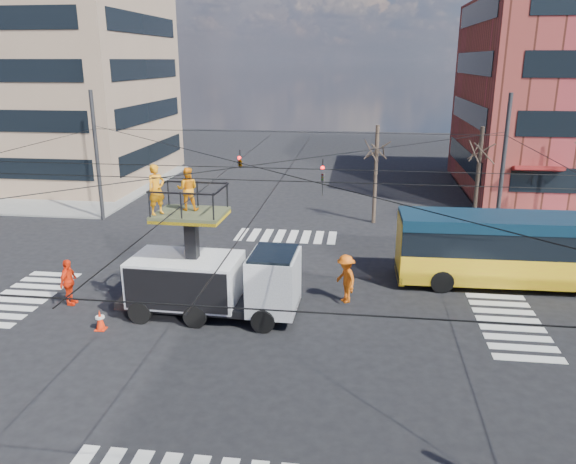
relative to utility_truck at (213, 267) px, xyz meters
The scene contains 11 objects.
ground 2.54m from the utility_truck, 23.34° to the left, with size 120.00×120.00×0.00m, color black.
sidewalk_nw 29.22m from the utility_truck, 132.12° to the left, with size 18.00×18.00×0.12m, color slate.
crosswalks 2.53m from the utility_truck, 23.34° to the left, with size 22.40×22.40×0.02m, color silver, non-canonical shape.
overhead_network 2.87m from the utility_truck, 36.77° to the left, with size 24.24×24.24×8.00m.
tree_a 15.75m from the utility_truck, 65.46° to the left, with size 2.00×2.00×6.00m.
tree_b 19.01m from the utility_truck, 48.61° to the left, with size 2.00×2.00×6.00m.
utility_truck is the anchor object (origin of this frame).
city_bus 14.25m from the utility_truck, 19.45° to the left, with size 12.26×2.87×3.20m.
traffic_cone 4.60m from the utility_truck, 154.95° to the right, with size 0.36×0.36×0.78m, color #FF2A0A.
worker_ground 6.25m from the utility_truck, behind, with size 1.14×0.48×1.95m, color #FF3510.
flagger 5.53m from the utility_truck, 20.69° to the left, with size 1.33×0.76×2.05m, color #DA570D.
Camera 1 is at (4.09, -20.44, 9.69)m, focal length 35.00 mm.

